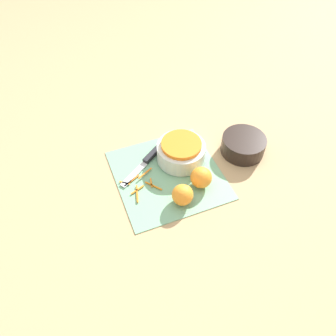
{
  "coord_description": "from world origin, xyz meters",
  "views": [
    {
      "loc": [
        0.67,
        -0.27,
        0.86
      ],
      "look_at": [
        0.0,
        0.0,
        0.04
      ],
      "focal_mm": 35.0,
      "sensor_mm": 36.0,
      "label": 1
    }
  ],
  "objects": [
    {
      "name": "ground_plane",
      "position": [
        0.0,
        0.0,
        0.0
      ],
      "size": [
        4.0,
        4.0,
        0.0
      ],
      "primitive_type": "plane",
      "color": "tan"
    },
    {
      "name": "bowl_speckled",
      "position": [
        -0.05,
        0.07,
        0.04
      ],
      "size": [
        0.17,
        0.17,
        0.08
      ],
      "color": "silver",
      "rests_on": "cutting_board"
    },
    {
      "name": "orange_left",
      "position": [
        0.08,
        0.08,
        0.04
      ],
      "size": [
        0.07,
        0.07,
        0.07
      ],
      "color": "orange",
      "rests_on": "cutting_board"
    },
    {
      "name": "knife",
      "position": [
        -0.09,
        -0.03,
        0.01
      ],
      "size": [
        0.15,
        0.21,
        0.02
      ],
      "rotation": [
        0.0,
        0.0,
        -0.97
      ],
      "color": "#232328",
      "rests_on": "cutting_board"
    },
    {
      "name": "orange_right",
      "position": [
        0.12,
        0.0,
        0.04
      ],
      "size": [
        0.07,
        0.07,
        0.07
      ],
      "color": "orange",
      "rests_on": "cutting_board"
    },
    {
      "name": "peel_pile",
      "position": [
        0.01,
        -0.1,
        0.01
      ],
      "size": [
        0.12,
        0.12,
        0.01
      ],
      "color": "orange",
      "rests_on": "cutting_board"
    },
    {
      "name": "bowl_dark",
      "position": [
        -0.01,
        0.29,
        0.03
      ],
      "size": [
        0.16,
        0.16,
        0.06
      ],
      "color": "black",
      "rests_on": "ground_plane"
    },
    {
      "name": "cutting_board",
      "position": [
        0.0,
        0.0,
        0.0
      ],
      "size": [
        0.36,
        0.35,
        0.01
      ],
      "color": "#75AD84",
      "rests_on": "ground_plane"
    }
  ]
}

